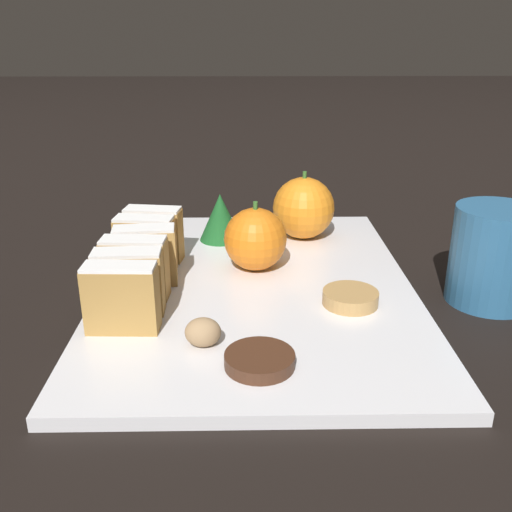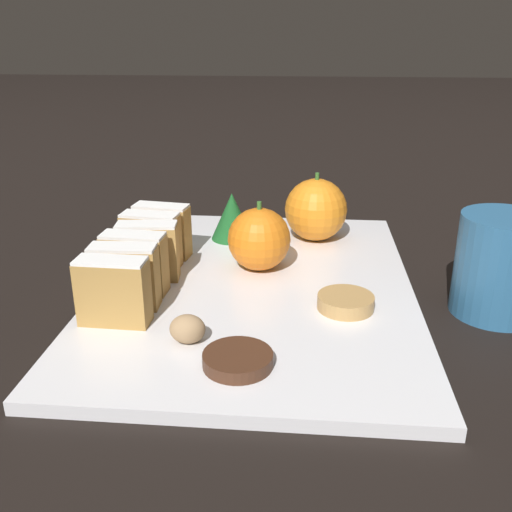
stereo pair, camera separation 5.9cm
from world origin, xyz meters
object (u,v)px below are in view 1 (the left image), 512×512
at_px(orange_near, 304,208).
at_px(chocolate_cookie, 255,360).
at_px(walnut, 203,332).
at_px(coffee_mug, 496,256).
at_px(orange_far, 256,239).

xyz_separation_m(orange_near, chocolate_cookie, (-0.07, -0.30, -0.03)).
relative_size(walnut, coffee_mug, 0.26).
bearing_deg(orange_far, walnut, -106.05).
relative_size(walnut, chocolate_cookie, 0.54).
distance_m(walnut, coffee_mug, 0.31).
height_order(orange_near, walnut, orange_near).
bearing_deg(walnut, chocolate_cookie, -37.18).
xyz_separation_m(chocolate_cookie, coffee_mug, (0.24, 0.14, 0.03)).
bearing_deg(orange_far, orange_near, 58.83).
height_order(orange_far, walnut, orange_far).
relative_size(chocolate_cookie, coffee_mug, 0.48).
height_order(orange_far, chocolate_cookie, orange_far).
bearing_deg(coffee_mug, walnut, -159.90).
xyz_separation_m(orange_near, orange_far, (-0.06, -0.10, -0.00)).
bearing_deg(orange_near, orange_far, -121.17).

